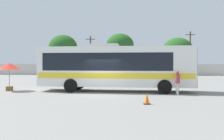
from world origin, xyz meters
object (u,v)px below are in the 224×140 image
vendor_umbrella_near_gate_red (9,67)px  traffic_cone_on_apron (147,99)px  parked_car_third_red (144,72)px  utility_pole_far (91,54)px  roadside_tree_midright (178,51)px  roadside_tree_left (63,47)px  roadside_tree_right (184,51)px  coach_bus_white_yellow (114,66)px  attendant_by_bus_door (177,81)px  parked_car_leftmost_dark_blue (68,72)px  parked_car_second_maroon (105,72)px  roadside_tree_midleft (120,45)px  utility_pole_near (190,52)px

vendor_umbrella_near_gate_red → traffic_cone_on_apron: size_ratio=3.50×
parked_car_third_red → utility_pole_far: size_ratio=0.63×
roadside_tree_midright → traffic_cone_on_apron: size_ratio=10.64×
roadside_tree_left → roadside_tree_right: bearing=4.4°
roadside_tree_midright → roadside_tree_right: bearing=42.4°
coach_bus_white_yellow → traffic_cone_on_apron: 6.87m
attendant_by_bus_door → traffic_cone_on_apron: attendant_by_bus_door is taller
parked_car_leftmost_dark_blue → parked_car_second_maroon: bearing=0.7°
parked_car_leftmost_dark_blue → utility_pole_far: 8.03m
roadside_tree_right → attendant_by_bus_door: bearing=-100.6°
roadside_tree_right → traffic_cone_on_apron: roadside_tree_right is taller
roadside_tree_left → roadside_tree_midleft: size_ratio=0.93×
attendant_by_bus_door → traffic_cone_on_apron: size_ratio=2.66×
parked_car_third_red → roadside_tree_midright: bearing=44.5°
vendor_umbrella_near_gate_red → roadside_tree_left: 29.21m
parked_car_second_maroon → coach_bus_white_yellow: bearing=-81.3°
coach_bus_white_yellow → parked_car_leftmost_dark_blue: bearing=113.6°
coach_bus_white_yellow → roadside_tree_left: bearing=113.4°
parked_car_third_red → utility_pole_near: utility_pole_near is taller
coach_bus_white_yellow → utility_pole_far: utility_pole_far is taller
parked_car_leftmost_dark_blue → roadside_tree_left: bearing=112.7°
roadside_tree_midleft → utility_pole_near: bearing=-15.0°
roadside_tree_right → traffic_cone_on_apron: 37.47m
utility_pole_far → traffic_cone_on_apron: bearing=-75.0°
vendor_umbrella_near_gate_red → parked_car_second_maroon: vendor_umbrella_near_gate_red is taller
parked_car_third_red → utility_pole_far: bearing=147.6°
roadside_tree_left → roadside_tree_midleft: 11.35m
parked_car_third_red → roadside_tree_left: 16.82m
roadside_tree_midleft → traffic_cone_on_apron: roadside_tree_midleft is taller
parked_car_leftmost_dark_blue → parked_car_second_maroon: size_ratio=1.04×
utility_pole_far → vendor_umbrella_near_gate_red: bearing=-92.6°
parked_car_leftmost_dark_blue → utility_pole_far: size_ratio=0.62×
utility_pole_near → vendor_umbrella_near_gate_red: bearing=-124.1°
coach_bus_white_yellow → traffic_cone_on_apron: bearing=-69.3°
attendant_by_bus_door → roadside_tree_right: roadside_tree_right is taller
coach_bus_white_yellow → roadside_tree_midright: roadside_tree_midright is taller
attendant_by_bus_door → utility_pole_near: bearing=77.5°
parked_car_leftmost_dark_blue → roadside_tree_midright: bearing=19.8°
parked_car_third_red → roadside_tree_midleft: size_ratio=0.57×
roadside_tree_midleft → coach_bus_white_yellow: bearing=-87.0°
utility_pole_near → roadside_tree_right: (-0.82, 1.14, 0.27)m
attendant_by_bus_door → utility_pole_far: 33.18m
attendant_by_bus_door → roadside_tree_right: (6.02, 32.04, 3.46)m
parked_car_second_maroon → parked_car_third_red: size_ratio=0.94×
roadside_tree_left → roadside_tree_midright: (21.45, 0.44, -0.77)m
parked_car_second_maroon → vendor_umbrella_near_gate_red: bearing=-102.6°
utility_pole_near → roadside_tree_midright: bearing=-175.7°
parked_car_leftmost_dark_blue → roadside_tree_right: size_ratio=0.75×
utility_pole_far → coach_bus_white_yellow: bearing=-76.3°
roadside_tree_left → roadside_tree_midright: bearing=1.2°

